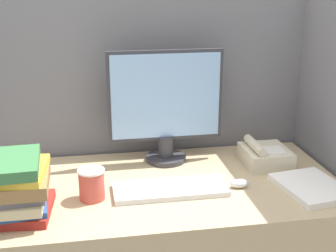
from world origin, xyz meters
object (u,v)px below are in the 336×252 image
(mouse, at_px, (240,184))
(book_stack, at_px, (14,187))
(monitor, at_px, (166,107))
(keyboard, at_px, (170,189))
(desk_telephone, at_px, (265,155))
(coffee_cup, at_px, (92,184))

(mouse, relative_size, book_stack, 0.25)
(monitor, bearing_deg, keyboard, -96.76)
(desk_telephone, bearing_deg, keyboard, -156.86)
(mouse, distance_m, desk_telephone, 0.27)
(mouse, distance_m, book_stack, 0.80)
(keyboard, xyz_separation_m, book_stack, (-0.53, -0.08, 0.09))
(keyboard, bearing_deg, mouse, -2.75)
(keyboard, bearing_deg, book_stack, -170.91)
(keyboard, xyz_separation_m, desk_telephone, (0.44, 0.19, 0.03))
(monitor, xyz_separation_m, desk_telephone, (0.40, -0.12, -0.20))
(book_stack, bearing_deg, mouse, 5.21)
(keyboard, distance_m, desk_telephone, 0.48)
(keyboard, bearing_deg, coffee_cup, -177.93)
(keyboard, height_order, book_stack, book_stack)
(desk_telephone, bearing_deg, mouse, -131.23)
(mouse, xyz_separation_m, coffee_cup, (-0.54, 0.00, 0.04))
(coffee_cup, distance_m, book_stack, 0.26)
(desk_telephone, bearing_deg, book_stack, -164.33)
(keyboard, relative_size, book_stack, 1.49)
(monitor, distance_m, book_stack, 0.70)
(monitor, height_order, mouse, monitor)
(mouse, bearing_deg, coffee_cup, 179.76)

